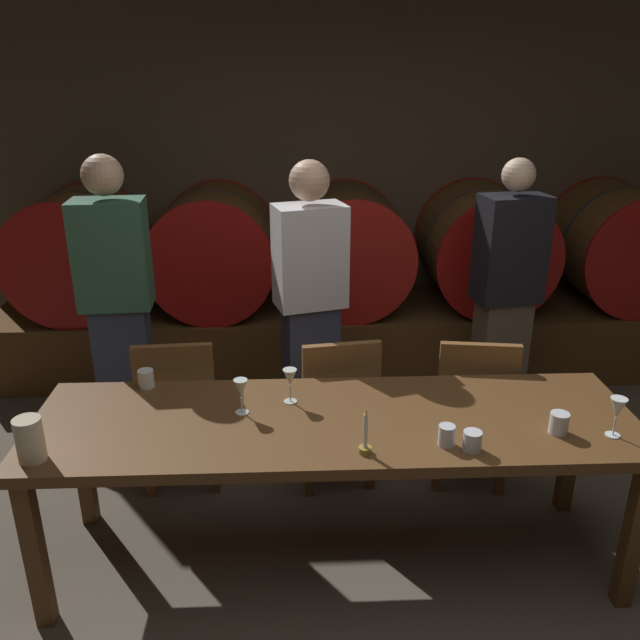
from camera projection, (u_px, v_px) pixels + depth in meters
ground_plane at (396, 606)px, 2.81m from camera, size 7.48×7.48×0.00m
back_wall at (346, 173)px, 5.07m from camera, size 5.76×0.24×2.75m
barrel_shelf at (349, 335)px, 4.97m from camera, size 5.18×0.90×0.49m
wine_barrel_far_left at (80, 252)px, 4.65m from camera, size 0.87×0.84×0.87m
wine_barrel_left at (215, 250)px, 4.68m from camera, size 0.87×0.84×0.87m
wine_barrel_center at (348, 249)px, 4.72m from camera, size 0.87×0.84×0.87m
wine_barrel_right at (484, 247)px, 4.76m from camera, size 0.87×0.84×0.87m
wine_barrel_far_right at (620, 245)px, 4.80m from camera, size 0.87×0.84×0.87m
dining_table at (335, 432)px, 2.84m from camera, size 2.60×0.77×0.75m
chair_left at (179, 405)px, 3.46m from camera, size 0.43×0.43×0.88m
chair_center at (337, 403)px, 3.47m from camera, size 0.45×0.45×0.88m
chair_right at (472, 403)px, 3.47m from camera, size 0.45×0.45×0.88m
guest_left at (119, 311)px, 3.60m from camera, size 0.39×0.26×1.75m
guest_center at (310, 308)px, 3.70m from camera, size 0.43×0.33×1.71m
guest_right at (505, 296)px, 3.95m from camera, size 0.42×0.30×1.68m
candle_center at (365, 441)px, 2.54m from camera, size 0.05×0.05×0.20m
pitcher at (30, 439)px, 2.49m from camera, size 0.11×0.11×0.18m
wine_glass_left at (241, 390)px, 2.81m from camera, size 0.06×0.06×0.16m
wine_glass_center at (290, 379)px, 2.90m from camera, size 0.06×0.06×0.16m
wine_glass_right at (617, 409)px, 2.63m from camera, size 0.07×0.07×0.17m
cup_far_left at (146, 379)px, 3.07m from camera, size 0.07×0.07×0.09m
cup_center_left at (447, 435)px, 2.60m from camera, size 0.07×0.07×0.09m
cup_center_right at (472, 441)px, 2.56m from camera, size 0.07×0.07×0.08m
cup_far_right at (559, 423)px, 2.68m from camera, size 0.08×0.08×0.09m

